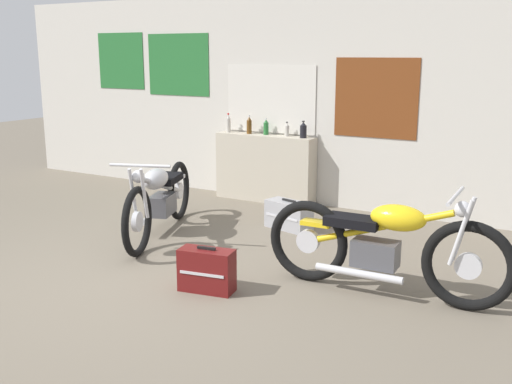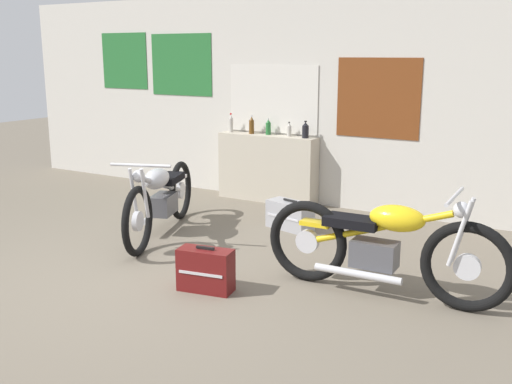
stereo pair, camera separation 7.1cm
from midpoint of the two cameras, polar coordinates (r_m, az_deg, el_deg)
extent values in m
plane|color=#706656|center=(5.57, -11.31, -8.35)|extent=(24.00, 24.00, 0.00)
cube|color=beige|center=(8.10, 4.84, 8.72)|extent=(10.00, 0.06, 2.80)
cube|color=silver|center=(8.28, 1.86, 8.85)|extent=(1.30, 0.01, 0.86)
cube|color=beige|center=(8.27, 1.85, 8.85)|extent=(1.36, 0.01, 0.92)
cube|color=brown|center=(7.67, 11.79, 8.73)|extent=(1.08, 0.01, 0.99)
cube|color=#23662D|center=(9.11, -6.92, 11.94)|extent=(1.09, 0.01, 0.90)
cube|color=#23662D|center=(9.83, -12.22, 12.11)|extent=(0.90, 0.01, 0.85)
cube|color=#B7AD99|center=(8.28, 1.34, 2.29)|extent=(1.44, 0.28, 0.92)
cylinder|color=#B7B2A8|center=(8.50, -2.16, 6.37)|extent=(0.06, 0.06, 0.19)
cone|color=#B7B2A8|center=(8.49, -2.17, 7.19)|extent=(0.05, 0.05, 0.05)
cylinder|color=red|center=(8.49, -2.17, 7.44)|extent=(0.03, 0.03, 0.02)
cylinder|color=#5B3814|center=(8.33, -0.18, 6.21)|extent=(0.07, 0.07, 0.19)
cone|color=#5B3814|center=(8.31, -0.18, 7.02)|extent=(0.06, 0.06, 0.05)
cylinder|color=silver|center=(8.31, -0.18, 7.27)|extent=(0.03, 0.03, 0.02)
cylinder|color=#23662D|center=(8.23, 1.43, 6.05)|extent=(0.07, 0.07, 0.16)
cone|color=#23662D|center=(8.22, 1.43, 6.77)|extent=(0.06, 0.06, 0.05)
cylinder|color=silver|center=(8.21, 1.43, 6.99)|extent=(0.03, 0.03, 0.02)
cylinder|color=#B7B2A8|center=(8.08, 3.42, 5.81)|extent=(0.06, 0.06, 0.14)
cone|color=#B7B2A8|center=(8.07, 3.43, 6.44)|extent=(0.05, 0.05, 0.04)
cylinder|color=black|center=(8.07, 3.43, 6.63)|extent=(0.03, 0.03, 0.02)
cylinder|color=black|center=(7.93, 4.98, 5.73)|extent=(0.09, 0.09, 0.16)
cone|color=black|center=(7.91, 5.00, 6.48)|extent=(0.08, 0.08, 0.05)
cylinder|color=black|center=(7.91, 5.00, 6.71)|extent=(0.04, 0.04, 0.02)
torus|color=black|center=(6.15, -10.88, -2.75)|extent=(0.31, 0.70, 0.72)
cylinder|color=silver|center=(6.15, -10.88, -2.75)|extent=(0.12, 0.21, 0.21)
torus|color=black|center=(7.44, -6.92, 0.16)|extent=(0.31, 0.70, 0.72)
cylinder|color=silver|center=(7.44, -6.92, 0.16)|extent=(0.12, 0.21, 0.21)
cube|color=#4C4C51|center=(6.86, -8.51, -1.16)|extent=(0.34, 0.45, 0.23)
cylinder|color=#B2B2B7|center=(6.81, -8.57, 0.67)|extent=(0.49, 1.23, 0.46)
ellipsoid|color=#B2B2B7|center=(6.61, -9.13, 1.27)|extent=(0.39, 0.53, 0.22)
cube|color=black|center=(7.00, -8.02, 1.29)|extent=(0.39, 0.53, 0.08)
cube|color=#B2B2B7|center=(7.33, -7.16, 1.36)|extent=(0.23, 0.31, 0.04)
cylinder|color=silver|center=(6.12, -10.22, -0.14)|extent=(0.09, 0.17, 0.54)
cylinder|color=silver|center=(6.17, -11.27, -0.09)|extent=(0.09, 0.17, 0.54)
cylinder|color=silver|center=(6.15, -10.62, 2.51)|extent=(0.61, 0.25, 0.03)
sphere|color=silver|center=(6.12, -10.78, 1.49)|extent=(0.13, 0.13, 0.13)
cylinder|color=silver|center=(7.03, -9.29, -2.04)|extent=(0.33, 0.75, 0.06)
torus|color=black|center=(5.04, 19.87, -6.73)|extent=(0.75, 0.11, 0.74)
cylinder|color=silver|center=(5.04, 19.87, -6.73)|extent=(0.21, 0.07, 0.21)
torus|color=black|center=(5.39, 5.30, -4.69)|extent=(0.75, 0.11, 0.74)
cylinder|color=silver|center=(5.39, 5.30, -4.69)|extent=(0.21, 0.07, 0.21)
cube|color=#4C4C51|center=(5.20, 11.59, -5.81)|extent=(0.39, 0.23, 0.23)
cylinder|color=yellow|center=(5.13, 11.70, -3.41)|extent=(1.26, 0.10, 0.47)
ellipsoid|color=yellow|center=(5.05, 13.70, -2.45)|extent=(0.48, 0.26, 0.22)
cube|color=black|center=(5.18, 9.54, -2.79)|extent=(0.48, 0.26, 0.08)
cube|color=yellow|center=(5.31, 6.16, -2.97)|extent=(0.28, 0.15, 0.04)
cylinder|color=silver|center=(5.02, 19.45, -3.43)|extent=(0.17, 0.04, 0.55)
cylinder|color=silver|center=(4.91, 19.22, -3.79)|extent=(0.17, 0.04, 0.55)
cylinder|color=silver|center=(4.91, 18.79, -0.40)|extent=(0.05, 0.64, 0.03)
sphere|color=silver|center=(4.92, 19.39, -1.61)|extent=(0.13, 0.13, 0.13)
cylinder|color=silver|center=(5.15, 10.01, -7.68)|extent=(0.76, 0.09, 0.06)
cube|color=maroon|center=(5.22, -4.42, -7.42)|extent=(0.50, 0.28, 0.37)
cube|color=silver|center=(5.13, -4.92, -7.81)|extent=(0.40, 0.08, 0.02)
cube|color=black|center=(5.15, -4.46, -5.32)|extent=(0.17, 0.05, 0.02)
cube|color=#9E9EA3|center=(7.00, 3.54, -2.23)|extent=(0.60, 0.37, 0.33)
cube|color=silver|center=(6.91, 2.85, -2.44)|extent=(0.46, 0.12, 0.02)
cube|color=black|center=(6.96, 3.56, -0.81)|extent=(0.19, 0.07, 0.02)
camera|label=1|loc=(0.04, -89.65, 0.08)|focal=42.00mm
camera|label=2|loc=(0.04, 90.35, -0.08)|focal=42.00mm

